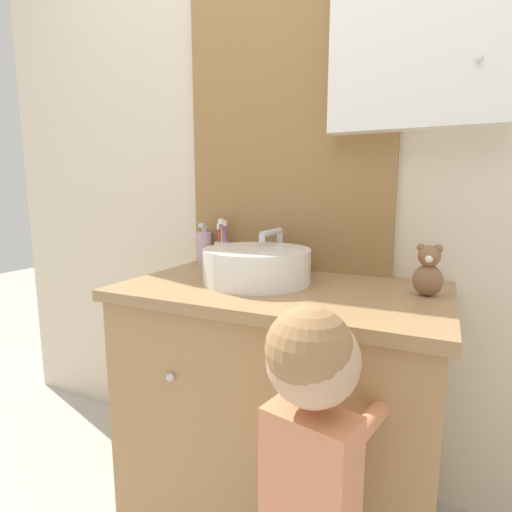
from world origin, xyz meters
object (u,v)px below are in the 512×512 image
(sink_basin, at_px, (258,265))
(soap_dispenser, at_px, (205,247))
(toothbrush_holder, at_px, (222,251))
(teddy_bear, at_px, (428,271))
(child_figure, at_px, (311,460))

(sink_basin, bearing_deg, soap_dispenser, 148.16)
(toothbrush_holder, relative_size, soap_dispenser, 1.13)
(sink_basin, xyz_separation_m, teddy_bear, (0.52, 0.05, 0.01))
(soap_dispenser, relative_size, teddy_bear, 1.12)
(toothbrush_holder, height_order, teddy_bear, toothbrush_holder)
(soap_dispenser, distance_m, teddy_bear, 0.88)
(sink_basin, relative_size, toothbrush_holder, 2.14)
(teddy_bear, bearing_deg, child_figure, -108.64)
(child_figure, bearing_deg, teddy_bear, 71.36)
(soap_dispenser, xyz_separation_m, teddy_bear, (0.86, -0.17, 0.00))
(toothbrush_holder, distance_m, teddy_bear, 0.79)
(sink_basin, xyz_separation_m, soap_dispenser, (-0.34, 0.21, 0.01))
(toothbrush_holder, relative_size, child_figure, 0.21)
(toothbrush_holder, xyz_separation_m, soap_dispenser, (-0.09, 0.01, 0.01))
(toothbrush_holder, distance_m, child_figure, 0.95)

